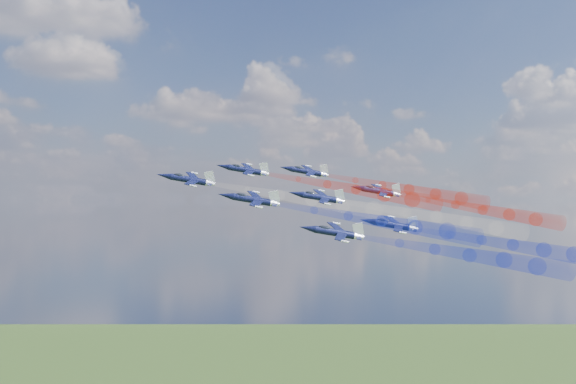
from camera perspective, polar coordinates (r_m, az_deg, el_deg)
jet_lead at (r=143.25m, az=-7.81°, el=0.97°), size 14.39×12.99×7.73m
trail_lead at (r=145.65m, az=1.87°, el=-0.68°), size 38.40×16.77×11.34m
jet_inner_left at (r=132.49m, az=-2.85°, el=-0.61°), size 14.39×12.99×7.73m
trail_inner_left at (r=137.22m, az=7.38°, el=-2.32°), size 38.40×16.77×11.34m
jet_inner_right at (r=156.35m, az=-3.38°, el=1.73°), size 14.39×12.99×7.73m
trail_inner_right at (r=160.37m, az=5.36°, el=0.21°), size 38.40×16.77×11.34m
jet_outer_left at (r=125.46m, az=3.69°, el=-3.20°), size 14.39×12.99×7.73m
trail_outer_left at (r=133.12m, az=14.08°, el=-4.80°), size 38.40×16.77×11.34m
jet_center_third at (r=144.96m, az=2.47°, el=-0.43°), size 14.39×12.99×7.73m
trail_center_third at (r=151.67m, az=11.59°, el=-1.98°), size 38.40×16.77×11.34m
jet_outer_right at (r=166.64m, az=1.45°, el=1.62°), size 14.39×12.99×7.73m
trail_outer_right at (r=172.54m, az=9.48°, el=0.19°), size 38.40×16.77×11.34m
jet_rear_left at (r=139.14m, az=8.15°, el=-2.58°), size 14.39×12.99×7.73m
trail_rear_left at (r=148.29m, az=17.27°, el=-4.02°), size 38.40×16.77×11.34m
jet_rear_right at (r=161.87m, az=7.08°, el=0.06°), size 14.39×12.99×7.73m
trail_rear_right at (r=170.17m, az=15.05°, el=-1.33°), size 38.40×16.77×11.34m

